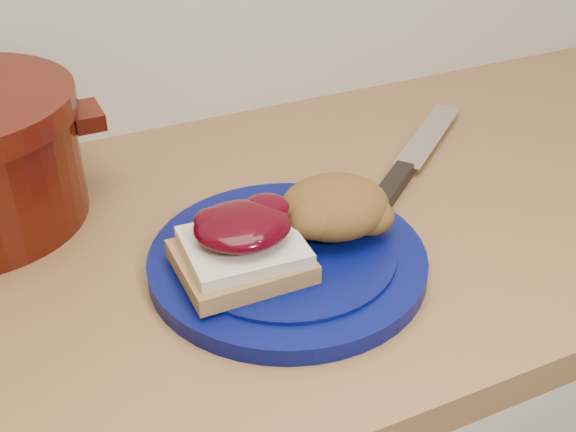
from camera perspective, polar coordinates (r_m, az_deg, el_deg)
name	(u,v)px	position (r m, az deg, el deg)	size (l,w,h in m)	color
plate	(287,261)	(0.74, -0.04, -3.56)	(0.29, 0.29, 0.02)	#050B4A
sandwich	(242,244)	(0.70, -3.64, -2.26)	(0.12, 0.11, 0.06)	olive
stuffing_mound	(335,207)	(0.75, 3.70, 0.75)	(0.12, 0.10, 0.06)	brown
chef_knife	(401,174)	(0.91, 8.90, 3.28)	(0.27, 0.23, 0.02)	black
butter_knife	(392,249)	(0.78, 8.24, -2.57)	(0.16, 0.01, 0.00)	silver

